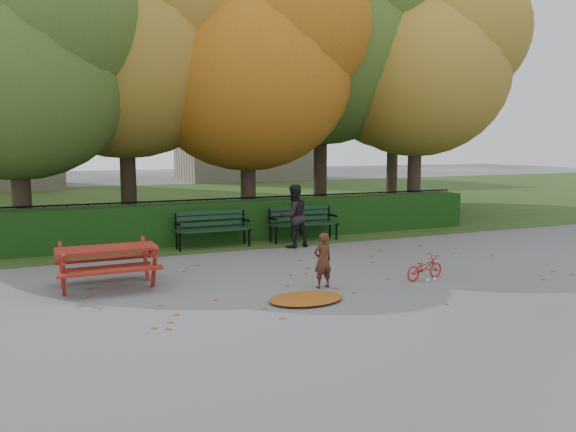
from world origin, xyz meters
name	(u,v)px	position (x,y,z in m)	size (l,w,h in m)	color
ground	(330,275)	(0.00, 0.00, 0.00)	(90.00, 90.00, 0.00)	slate
grass_strip	(176,203)	(0.00, 14.00, 0.01)	(90.00, 90.00, 0.00)	#203815
building_right	(247,92)	(8.00, 28.00, 6.00)	(9.00, 6.00, 12.00)	tan
hedge	(252,220)	(0.00, 4.50, 0.50)	(13.00, 0.90, 1.00)	black
iron_fence	(242,215)	(0.00, 5.30, 0.54)	(14.00, 0.04, 1.02)	black
tree_a	(27,57)	(-5.19, 5.58, 4.52)	(5.88, 5.60, 7.48)	black
tree_b	(138,36)	(-2.44, 6.75, 5.40)	(6.72, 6.40, 8.79)	black
tree_c	(261,61)	(0.83, 5.96, 4.82)	(6.30, 6.00, 8.00)	black
tree_d	(336,34)	(3.88, 7.23, 5.98)	(7.14, 6.80, 9.58)	black
tree_e	(430,62)	(6.52, 5.77, 5.08)	(6.09, 5.80, 8.16)	black
tree_g	(405,70)	(8.33, 9.76, 5.37)	(6.30, 6.00, 8.55)	black
bench_left	(212,226)	(-1.30, 3.70, 0.52)	(1.80, 0.57, 0.88)	black
bench_right	(302,220)	(1.10, 3.70, 0.52)	(1.80, 0.57, 0.88)	black
picnic_table	(107,256)	(-4.02, 0.66, 0.56)	(1.70, 1.38, 0.81)	#650F0B
leaf_pile	(306,298)	(-1.19, -1.45, 0.04)	(1.23, 0.85, 0.09)	maroon
leaf_scatter	(323,271)	(0.00, 0.30, 0.01)	(9.00, 5.70, 0.01)	maroon
child	(323,260)	(-0.58, -0.80, 0.49)	(0.35, 0.23, 0.97)	#462116
adult	(294,216)	(0.51, 2.90, 0.76)	(0.74, 0.58, 1.52)	black
bicycle	(424,267)	(1.42, -1.01, 0.23)	(0.30, 0.86, 0.45)	#B31610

